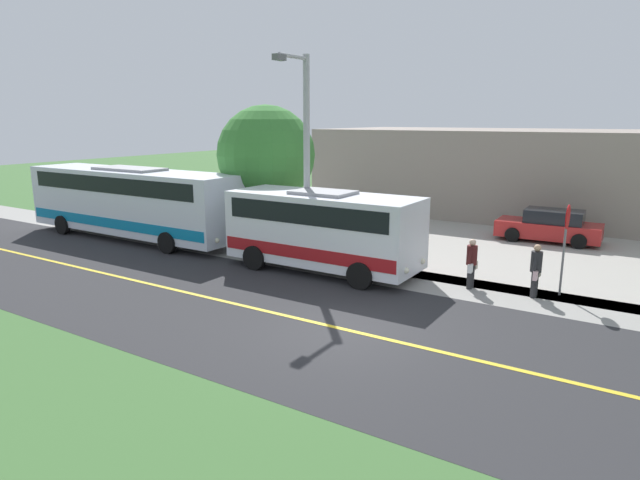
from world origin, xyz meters
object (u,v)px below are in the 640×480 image
at_px(tree_curbside, 266,155).
at_px(commercial_building, 529,172).
at_px(street_light_pole, 305,152).
at_px(pedestrian_waiting, 472,262).
at_px(parked_car_near, 550,226).
at_px(transit_bus_rear, 132,200).
at_px(stop_sign, 566,234).
at_px(shuttle_bus_front, 323,227).
at_px(pedestrian_with_bags, 536,269).

height_order(tree_curbside, commercial_building, tree_curbside).
height_order(street_light_pole, tree_curbside, street_light_pole).
xyz_separation_m(pedestrian_waiting, street_light_pole, (0.45, -6.19, 3.34)).
bearing_deg(pedestrian_waiting, parked_car_near, 174.37).
distance_m(transit_bus_rear, commercial_building, 21.81).
bearing_deg(stop_sign, parked_car_near, -167.64).
xyz_separation_m(street_light_pole, commercial_building, (-16.53, 4.49, -1.83)).
bearing_deg(transit_bus_rear, commercial_building, 140.57).
relative_size(tree_curbside, commercial_building, 0.26).
bearing_deg(street_light_pole, transit_bus_rear, -88.08).
distance_m(shuttle_bus_front, stop_sign, 7.97).
bearing_deg(shuttle_bus_front, pedestrian_with_bags, 97.67).
relative_size(transit_bus_rear, commercial_building, 0.50).
height_order(shuttle_bus_front, street_light_pole, street_light_pole).
relative_size(transit_bus_rear, tree_curbside, 1.94).
bearing_deg(stop_sign, transit_bus_rear, -85.15).
bearing_deg(pedestrian_waiting, shuttle_bus_front, -81.44).
bearing_deg(parked_car_near, transit_bus_rear, -59.88).
relative_size(pedestrian_waiting, commercial_building, 0.07).
xyz_separation_m(pedestrian_with_bags, parked_car_near, (-8.57, -1.08, -0.21)).
height_order(stop_sign, tree_curbside, tree_curbside).
bearing_deg(parked_car_near, pedestrian_with_bags, 7.20).
distance_m(shuttle_bus_front, transit_bus_rear, 10.35).
bearing_deg(tree_curbside, pedestrian_with_bags, 80.93).
distance_m(parked_car_near, tree_curbside, 13.09).
relative_size(stop_sign, street_light_pole, 0.38).
height_order(shuttle_bus_front, transit_bus_rear, transit_bus_rear).
distance_m(transit_bus_rear, tree_curbside, 6.62).
distance_m(shuttle_bus_front, commercial_building, 17.23).
xyz_separation_m(parked_car_near, commercial_building, (-7.32, -2.56, 1.71)).
height_order(stop_sign, parked_car_near, stop_sign).
bearing_deg(transit_bus_rear, pedestrian_waiting, 92.82).
bearing_deg(shuttle_bus_front, transit_bus_rear, -90.09).
distance_m(stop_sign, tree_curbside, 12.75).
xyz_separation_m(shuttle_bus_front, transit_bus_rear, (-0.02, -10.35, 0.18)).
xyz_separation_m(pedestrian_with_bags, pedestrian_waiting, (0.18, -1.95, -0.02)).
relative_size(transit_bus_rear, parked_car_near, 2.63).
bearing_deg(pedestrian_with_bags, transit_bus_rear, -86.90).
relative_size(street_light_pole, commercial_building, 0.33).
distance_m(pedestrian_with_bags, street_light_pole, 8.81).
xyz_separation_m(shuttle_bus_front, pedestrian_with_bags, (-0.96, 7.14, -0.71)).
bearing_deg(parked_car_near, commercial_building, -160.72).
xyz_separation_m(pedestrian_with_bags, commercial_building, (-15.90, -3.64, 1.50)).
xyz_separation_m(transit_bus_rear, street_light_pole, (-0.31, 9.35, 2.44)).
bearing_deg(pedestrian_with_bags, tree_curbside, -99.07).
height_order(street_light_pole, parked_car_near, street_light_pole).
distance_m(pedestrian_waiting, stop_sign, 2.93).
distance_m(shuttle_bus_front, tree_curbside, 5.97).
relative_size(stop_sign, tree_curbside, 0.48).
relative_size(pedestrian_with_bags, tree_curbside, 0.28).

